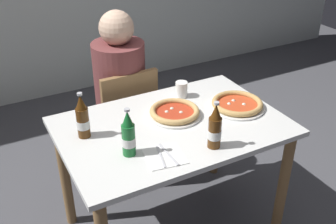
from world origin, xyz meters
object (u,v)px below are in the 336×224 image
object	(u,v)px
dining_table_main	(172,142)
pizza_margherita_near	(175,112)
beer_bottle_right	(215,128)
paper_cup	(181,89)
diner_seated	(121,102)
beer_bottle_left	(83,119)
napkin_with_cutlery	(165,156)
pizza_marinara_far	(237,104)
chair_behind_table	(125,118)
beer_bottle_center	(128,136)

from	to	relation	value
dining_table_main	pizza_margherita_near	xyz separation A→B (m)	(0.05, 0.07, 0.14)
beer_bottle_right	paper_cup	bearing A→B (deg)	77.03
diner_seated	beer_bottle_left	world-z (taller)	diner_seated
beer_bottle_right	napkin_with_cutlery	size ratio (longest dim) A/B	1.20
pizza_marinara_far	napkin_with_cutlery	xyz separation A→B (m)	(-0.59, -0.23, -0.02)
pizza_marinara_far	chair_behind_table	bearing A→B (deg)	125.83
beer_bottle_left	beer_bottle_center	xyz separation A→B (m)	(0.14, -0.25, 0.00)
dining_table_main	napkin_with_cutlery	world-z (taller)	napkin_with_cutlery
beer_bottle_left	napkin_with_cutlery	bearing A→B (deg)	-51.39
beer_bottle_center	napkin_with_cutlery	xyz separation A→B (m)	(0.14, -0.10, -0.10)
dining_table_main	pizza_marinara_far	distance (m)	0.44
beer_bottle_center	paper_cup	world-z (taller)	beer_bottle_center
napkin_with_cutlery	pizza_margherita_near	bearing A→B (deg)	54.27
beer_bottle_right	paper_cup	xyz separation A→B (m)	(0.12, 0.54, -0.06)
dining_table_main	pizza_margherita_near	distance (m)	0.16
beer_bottle_left	beer_bottle_right	bearing A→B (deg)	-36.22
beer_bottle_right	paper_cup	world-z (taller)	beer_bottle_right
chair_behind_table	dining_table_main	bearing A→B (deg)	92.23
pizza_margherita_near	pizza_marinara_far	bearing A→B (deg)	-13.74
pizza_marinara_far	beer_bottle_left	world-z (taller)	beer_bottle_left
dining_table_main	napkin_with_cutlery	size ratio (longest dim) A/B	5.82
chair_behind_table	pizza_margherita_near	xyz separation A→B (m)	(0.09, -0.53, 0.29)
beer_bottle_left	napkin_with_cutlery	distance (m)	0.46
pizza_margherita_near	napkin_with_cutlery	distance (m)	0.39
pizza_margherita_near	paper_cup	distance (m)	0.24
dining_table_main	paper_cup	distance (m)	0.36
diner_seated	pizza_margherita_near	world-z (taller)	diner_seated
paper_cup	napkin_with_cutlery	bearing A→B (deg)	-126.96
chair_behind_table	pizza_margherita_near	bearing A→B (deg)	98.43
chair_behind_table	napkin_with_cutlery	bearing A→B (deg)	79.81
beer_bottle_left	beer_bottle_center	size ratio (longest dim) A/B	1.00
beer_bottle_left	beer_bottle_right	xyz separation A→B (m)	(0.53, -0.39, 0.00)
pizza_marinara_far	beer_bottle_right	distance (m)	0.44
paper_cup	chair_behind_table	bearing A→B (deg)	123.81
pizza_margherita_near	beer_bottle_left	size ratio (longest dim) A/B	1.21
dining_table_main	diner_seated	xyz separation A→B (m)	(-0.04, 0.66, -0.05)
beer_bottle_right	napkin_with_cutlery	distance (m)	0.27
pizza_margherita_near	beer_bottle_center	distance (m)	0.43
chair_behind_table	beer_bottle_center	distance (m)	0.88
beer_bottle_left	beer_bottle_center	bearing A→B (deg)	-60.79
beer_bottle_center	chair_behind_table	bearing A→B (deg)	69.76
pizza_margherita_near	beer_bottle_left	world-z (taller)	beer_bottle_left
chair_behind_table	beer_bottle_right	bearing A→B (deg)	96.27
paper_cup	pizza_margherita_near	bearing A→B (deg)	-128.99
dining_table_main	beer_bottle_center	xyz separation A→B (m)	(-0.31, -0.14, 0.22)
paper_cup	beer_bottle_left	bearing A→B (deg)	-167.25
beer_bottle_left	paper_cup	distance (m)	0.67
dining_table_main	beer_bottle_left	size ratio (longest dim) A/B	4.86
beer_bottle_center	beer_bottle_right	xyz separation A→B (m)	(0.39, -0.14, 0.00)
dining_table_main	paper_cup	bearing A→B (deg)	51.85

